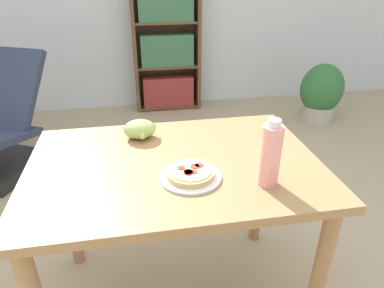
# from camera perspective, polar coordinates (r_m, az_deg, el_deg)

# --- Properties ---
(dining_table) EXTENTS (1.11, 0.76, 0.75)m
(dining_table) POSITION_cam_1_polar(r_m,az_deg,el_deg) (1.38, -2.82, -7.06)
(dining_table) COLOR #A37549
(dining_table) RESTS_ON ground_plane
(pizza_on_plate) EXTENTS (0.22, 0.22, 0.04)m
(pizza_on_plate) POSITION_cam_1_polar(r_m,az_deg,el_deg) (1.21, -0.27, -5.06)
(pizza_on_plate) COLOR white
(pizza_on_plate) RESTS_ON dining_table
(grape_bunch) EXTENTS (0.14, 0.13, 0.08)m
(grape_bunch) POSITION_cam_1_polar(r_m,az_deg,el_deg) (1.50, -8.73, 2.46)
(grape_bunch) COLOR #A8CC66
(grape_bunch) RESTS_ON dining_table
(drink_bottle) EXTENTS (0.07, 0.07, 0.24)m
(drink_bottle) POSITION_cam_1_polar(r_m,az_deg,el_deg) (1.16, 12.94, -1.77)
(drink_bottle) COLOR pink
(drink_bottle) RESTS_ON dining_table
(bookshelf) EXTENTS (0.70, 0.25, 1.39)m
(bookshelf) POSITION_cam_1_polar(r_m,az_deg,el_deg) (3.75, -4.26, 15.66)
(bookshelf) COLOR brown
(bookshelf) RESTS_ON ground_plane
(potted_plant_floor) EXTENTS (0.43, 0.37, 0.59)m
(potted_plant_floor) POSITION_cam_1_polar(r_m,az_deg,el_deg) (3.70, 20.74, 8.01)
(potted_plant_floor) COLOR #BCB2A3
(potted_plant_floor) RESTS_ON ground_plane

